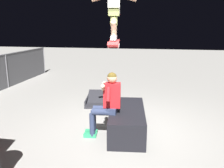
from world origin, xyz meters
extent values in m
plane|color=gray|center=(0.00, 0.00, 0.00)|extent=(40.00, 40.00, 0.00)
cube|color=black|center=(-0.01, -0.07, 0.26)|extent=(1.81, 0.91, 0.52)
cube|color=#2D3856|center=(-0.28, 0.21, 0.58)|extent=(0.32, 0.20, 0.12)
cube|color=red|center=(-0.28, 0.21, 0.89)|extent=(0.24, 0.36, 0.50)
sphere|color=tan|center=(-0.28, 0.21, 1.24)|extent=(0.20, 0.20, 0.20)
sphere|color=brown|center=(-0.28, 0.21, 1.26)|extent=(0.19, 0.19, 0.19)
cylinder|color=red|center=(-0.48, 0.25, 0.96)|extent=(0.20, 0.10, 0.29)
cylinder|color=tan|center=(-0.42, 0.36, 1.06)|extent=(0.24, 0.10, 0.19)
cylinder|color=red|center=(-0.09, 0.30, 0.96)|extent=(0.20, 0.10, 0.29)
cylinder|color=tan|center=(-0.18, 0.39, 1.06)|extent=(0.24, 0.10, 0.19)
cylinder|color=#2D3856|center=(-0.39, 0.40, 0.56)|extent=(0.18, 0.41, 0.14)
cylinder|color=#2D3856|center=(-0.41, 0.60, 0.28)|extent=(0.11, 0.11, 0.48)
cube|color=#2D9E66|center=(-0.42, 0.65, 0.04)|extent=(0.13, 0.27, 0.08)
cylinder|color=#2D3856|center=(-0.21, 0.42, 0.56)|extent=(0.18, 0.41, 0.14)
cylinder|color=#2D3856|center=(-0.23, 0.62, 0.28)|extent=(0.11, 0.11, 0.48)
cube|color=#2D9E66|center=(-0.24, 0.67, 0.04)|extent=(0.13, 0.27, 0.08)
cube|color=#B72D2D|center=(-0.16, 0.20, 1.91)|extent=(0.82, 0.31, 0.11)
cube|color=#B72D2D|center=(0.28, 0.26, 1.93)|extent=(0.15, 0.22, 0.04)
cube|color=#B72D2D|center=(-0.61, 0.14, 1.93)|extent=(0.14, 0.21, 0.07)
cube|color=#99999E|center=(0.12, 0.24, 1.89)|extent=(0.08, 0.17, 0.04)
cylinder|color=white|center=(0.10, 0.33, 1.86)|extent=(0.06, 0.04, 0.05)
cylinder|color=white|center=(0.13, 0.15, 1.86)|extent=(0.06, 0.04, 0.05)
cube|color=#99999E|center=(-0.44, 0.16, 1.89)|extent=(0.08, 0.17, 0.04)
cylinder|color=white|center=(-0.45, 0.25, 1.86)|extent=(0.06, 0.04, 0.05)
cylinder|color=white|center=(-0.43, 0.07, 1.86)|extent=(0.06, 0.04, 0.05)
cube|color=white|center=(0.02, 0.22, 2.02)|extent=(0.27, 0.14, 0.08)
cube|color=white|center=(-0.34, 0.17, 2.02)|extent=(0.27, 0.14, 0.08)
cylinder|color=tan|center=(-0.04, 0.22, 2.18)|extent=(0.25, 0.13, 0.31)
cylinder|color=olive|center=(-0.11, 0.21, 2.38)|extent=(0.35, 0.18, 0.33)
cylinder|color=tan|center=(-0.29, 0.18, 2.18)|extent=(0.25, 0.13, 0.31)
cylinder|color=olive|center=(-0.22, 0.19, 2.38)|extent=(0.35, 0.18, 0.33)
cube|color=olive|center=(-0.16, 0.20, 2.48)|extent=(0.33, 0.24, 0.12)
cube|color=white|center=(-0.08, 0.21, 2.72)|extent=(0.48, 0.28, 0.52)
cube|color=#28282D|center=(1.83, 0.99, 0.03)|extent=(1.22, 0.90, 0.06)
cube|color=#28282D|center=(1.83, 0.99, 0.09)|extent=(1.18, 0.89, 0.36)
cube|color=#28282D|center=(1.83, 1.36, 0.09)|extent=(1.01, 0.18, 0.17)
cube|color=#28282D|center=(1.83, 0.62, 0.09)|extent=(1.01, 0.18, 0.17)
cylinder|color=slate|center=(3.00, 4.80, 0.62)|extent=(0.05, 0.05, 1.25)
cylinder|color=slate|center=(6.00, 4.80, 0.62)|extent=(0.05, 0.05, 1.25)
camera|label=1|loc=(-4.79, -0.64, 2.23)|focal=38.18mm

